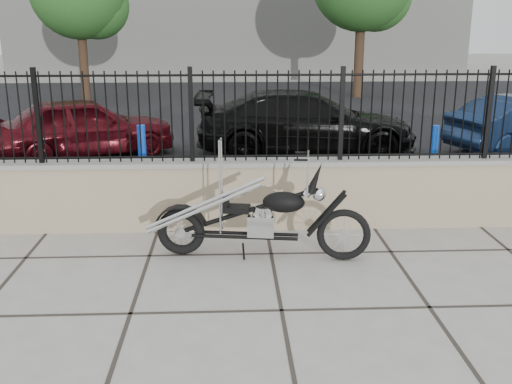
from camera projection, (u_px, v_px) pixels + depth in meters
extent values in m
plane|color=#99968E|center=(282.00, 311.00, 5.97)|extent=(90.00, 90.00, 0.00)
plane|color=black|center=(246.00, 116.00, 17.97)|extent=(30.00, 30.00, 0.00)
cube|color=gray|center=(266.00, 194.00, 8.24)|extent=(14.00, 0.36, 0.96)
cube|color=black|center=(267.00, 116.00, 7.94)|extent=(14.00, 0.08, 1.20)
imported|color=#460A10|center=(84.00, 127.00, 12.53)|extent=(3.99, 2.81, 1.26)
imported|color=black|center=(306.00, 123.00, 12.73)|extent=(4.70, 2.01, 1.35)
cylinder|color=#0E20D3|center=(143.00, 159.00, 9.88)|extent=(0.15, 0.15, 1.14)
cylinder|color=#0B35AA|center=(434.00, 154.00, 10.53)|extent=(0.14, 0.14, 1.02)
cylinder|color=#382619|center=(83.00, 56.00, 20.97)|extent=(0.31, 0.31, 3.08)
cylinder|color=#382619|center=(359.00, 50.00, 21.84)|extent=(0.34, 0.34, 3.43)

